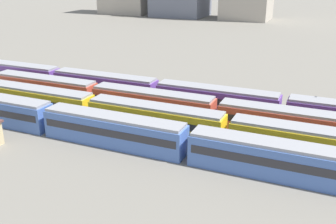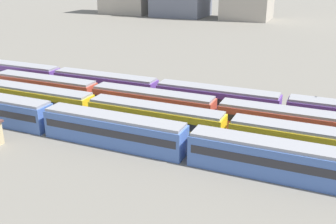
% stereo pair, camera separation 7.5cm
% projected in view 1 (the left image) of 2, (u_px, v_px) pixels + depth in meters
% --- Properties ---
extents(ground_plane, '(600.00, 600.00, 0.00)m').
position_uv_depth(ground_plane, '(40.00, 105.00, 60.33)').
color(ground_plane, slate).
extents(train_track_0, '(55.80, 3.06, 3.75)m').
position_uv_depth(train_track_0, '(114.00, 130.00, 46.30)').
color(train_track_0, '#4C70BC').
rests_on(train_track_0, ground_plane).
extents(train_track_1, '(93.60, 3.06, 3.75)m').
position_uv_depth(train_track_1, '(312.00, 144.00, 42.63)').
color(train_track_1, yellow).
rests_on(train_track_1, ground_plane).
extents(train_track_3, '(112.50, 3.06, 3.75)m').
position_uv_depth(train_track_3, '(283.00, 109.00, 53.25)').
color(train_track_3, '#6B429E').
rests_on(train_track_3, ground_plane).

